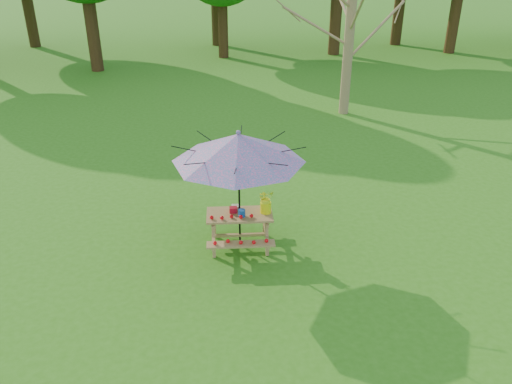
{
  "coord_description": "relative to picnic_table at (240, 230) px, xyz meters",
  "views": [
    {
      "loc": [
        0.36,
        -3.33,
        4.97
      ],
      "look_at": [
        0.86,
        4.66,
        1.1
      ],
      "focal_mm": 35.0,
      "sensor_mm": 36.0,
      "label": 1
    }
  ],
  "objects": [
    {
      "name": "picnic_table",
      "position": [
        0.0,
        0.0,
        0.0
      ],
      "size": [
        1.2,
        1.32,
        0.67
      ],
      "color": "#976744",
      "rests_on": "ground"
    },
    {
      "name": "patio_umbrella",
      "position": [
        0.0,
        0.0,
        1.62
      ],
      "size": [
        2.52,
        2.52,
        2.26
      ],
      "color": "black",
      "rests_on": "ground"
    },
    {
      "name": "produce_bins",
      "position": [
        -0.04,
        0.03,
        0.4
      ],
      "size": [
        0.29,
        0.43,
        0.13
      ],
      "color": "#B50E23",
      "rests_on": "picnic_table"
    },
    {
      "name": "tomatoes_row",
      "position": [
        -0.15,
        -0.18,
        0.38
      ],
      "size": [
        0.77,
        0.13,
        0.07
      ],
      "primitive_type": null,
      "color": "red",
      "rests_on": "picnic_table"
    },
    {
      "name": "flower_bucket",
      "position": [
        0.48,
        0.03,
        0.58
      ],
      "size": [
        0.34,
        0.32,
        0.45
      ],
      "color": "#FAF50D",
      "rests_on": "picnic_table"
    }
  ]
}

